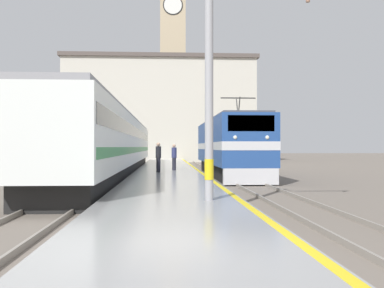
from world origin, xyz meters
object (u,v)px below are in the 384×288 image
passenger_train (116,144)px  catenary_mast (214,77)px  person_on_platform (174,156)px  second_waiting_passenger (158,156)px  locomotive_train (229,147)px  clock_tower (173,59)px

passenger_train → catenary_mast: 18.95m
passenger_train → person_on_platform: 4.24m
passenger_train → second_waiting_passenger: 4.70m
locomotive_train → passenger_train: 7.78m
locomotive_train → catenary_mast: bearing=-99.5°
locomotive_train → clock_tower: size_ratio=0.56×
second_waiting_passenger → locomotive_train: bearing=23.1°
catenary_mast → person_on_platform: catenary_mast is taller
catenary_mast → person_on_platform: 17.29m
person_on_platform → clock_tower: bearing=89.2°
locomotive_train → second_waiting_passenger: 5.09m
catenary_mast → clock_tower: 54.89m
locomotive_train → second_waiting_passenger: size_ratio=8.71×
passenger_train → second_waiting_passenger: size_ratio=20.65×
passenger_train → clock_tower: clock_tower is taller
catenary_mast → second_waiting_passenger: catenary_mast is taller
locomotive_train → passenger_train: bearing=168.3°
locomotive_train → person_on_platform: locomotive_train is taller
passenger_train → clock_tower: bearing=82.8°
locomotive_train → person_on_platform: (-3.63, 0.40, -0.65)m
second_waiting_passenger → passenger_train: bearing=129.8°
clock_tower → passenger_train: bearing=-97.2°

